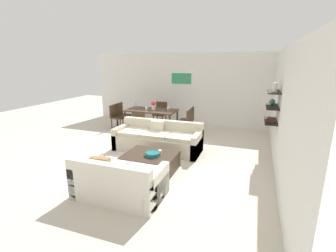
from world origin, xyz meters
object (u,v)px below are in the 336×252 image
(wine_glass_left_near, at_px, (133,106))
(centerpiece_vase, at_px, (153,105))
(sofa_beige, at_px, (158,140))
(dining_chair_foot, at_px, (140,122))
(loveseat_white, at_px, (119,182))
(decorative_bowl, at_px, (153,154))
(wine_glass_right_near, at_px, (168,108))
(dining_chair_right_far, at_px, (189,118))
(dining_chair_left_far, at_px, (122,113))
(wine_glass_left_far, at_px, (136,104))
(wine_glass_right_far, at_px, (170,107))
(dining_chair_right_near, at_px, (185,121))
(dining_chair_head, at_px, (161,112))
(dining_table, at_px, (151,112))
(wine_glass_foot, at_px, (146,108))
(dining_chair_left_near, at_px, (116,115))
(coffee_table, at_px, (150,162))
(candle_jar, at_px, (160,152))

(wine_glass_left_near, relative_size, centerpiece_vase, 0.59)
(sofa_beige, relative_size, dining_chair_foot, 2.68)
(loveseat_white, xyz_separation_m, decorative_bowl, (0.15, 1.16, 0.13))
(wine_glass_right_near, bearing_deg, dining_chair_right_far, 27.21)
(dining_chair_left_far, bearing_deg, wine_glass_left_far, -8.49)
(sofa_beige, relative_size, wine_glass_right_far, 15.48)
(loveseat_white, xyz_separation_m, wine_glass_right_far, (-0.55, 4.31, 0.57))
(dining_chair_right_near, xyz_separation_m, wine_glass_left_near, (-1.95, 0.09, 0.37))
(dining_chair_foot, xyz_separation_m, wine_glass_left_far, (-0.66, 0.98, 0.38))
(wine_glass_right_near, bearing_deg, dining_chair_head, 123.87)
(dining_chair_right_near, relative_size, dining_chair_left_far, 1.00)
(dining_table, bearing_deg, decorative_bowl, -65.88)
(dining_chair_left_far, xyz_separation_m, wine_glass_foot, (1.29, -0.61, 0.37))
(dining_chair_left_far, distance_m, wine_glass_right_near, 2.01)
(loveseat_white, relative_size, dining_chair_left_far, 1.78)
(dining_chair_right_far, bearing_deg, wine_glass_left_near, -170.60)
(wine_glass_right_near, bearing_deg, wine_glass_right_far, 90.00)
(dining_chair_left_near, bearing_deg, wine_glass_right_far, 9.40)
(centerpiece_vase, bearing_deg, loveseat_white, -75.00)
(wine_glass_left_far, bearing_deg, wine_glass_right_near, -9.83)
(coffee_table, distance_m, candle_jar, 0.32)
(centerpiece_vase, bearing_deg, wine_glass_right_near, -11.77)
(coffee_table, relative_size, wine_glass_right_far, 7.43)
(sofa_beige, xyz_separation_m, coffee_table, (0.33, -1.27, -0.10))
(candle_jar, bearing_deg, decorative_bowl, -119.05)
(coffee_table, bearing_deg, wine_glass_right_far, 101.26)
(dining_chair_foot, relative_size, wine_glass_left_near, 4.89)
(dining_table, distance_m, dining_chair_left_far, 1.31)
(dining_chair_right_far, bearing_deg, wine_glass_foot, -154.64)
(wine_glass_left_near, xyz_separation_m, wine_glass_right_far, (1.32, 0.23, -0.02))
(wine_glass_foot, relative_size, wine_glass_right_near, 1.10)
(dining_chair_right_far, bearing_deg, coffee_table, -90.16)
(loveseat_white, xyz_separation_m, wine_glass_left_far, (-1.87, 4.31, 0.59))
(wine_glass_left_far, distance_m, centerpiece_vase, 0.75)
(loveseat_white, relative_size, dining_chair_foot, 1.78)
(dining_chair_foot, bearing_deg, wine_glass_right_far, 56.13)
(loveseat_white, distance_m, coffee_table, 1.22)
(wine_glass_right_near, distance_m, centerpiece_vase, 0.59)
(dining_chair_left_far, relative_size, dining_chair_head, 1.00)
(decorative_bowl, distance_m, dining_chair_left_far, 4.19)
(dining_chair_right_far, distance_m, wine_glass_foot, 1.47)
(candle_jar, height_order, dining_chair_right_far, dining_chair_right_far)
(dining_table, xyz_separation_m, dining_chair_head, (0.00, 0.87, -0.17))
(candle_jar, xyz_separation_m, wine_glass_left_near, (-2.12, 2.75, 0.46))
(candle_jar, relative_size, wine_glass_right_far, 0.59)
(sofa_beige, xyz_separation_m, wine_glass_right_far, (-0.29, 1.83, 0.57))
(wine_glass_right_near, bearing_deg, centerpiece_vase, 168.23)
(loveseat_white, distance_m, dining_table, 4.39)
(sofa_beige, relative_size, wine_glass_foot, 13.08)
(coffee_table, distance_m, wine_glass_foot, 2.97)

